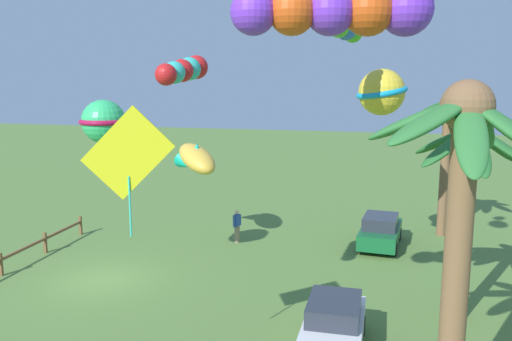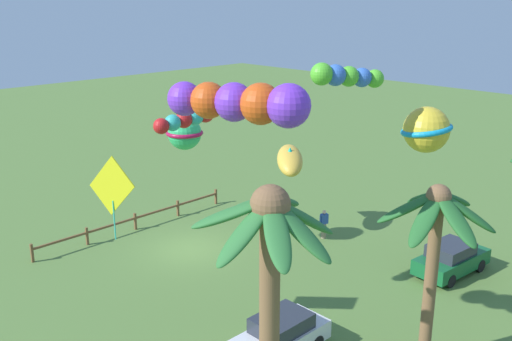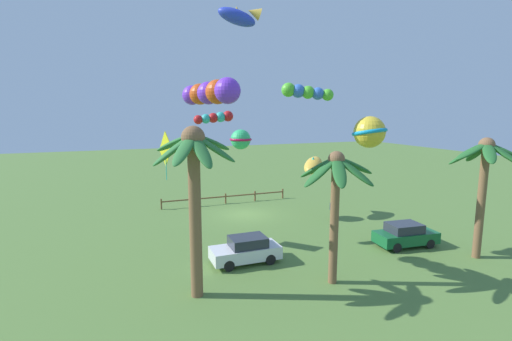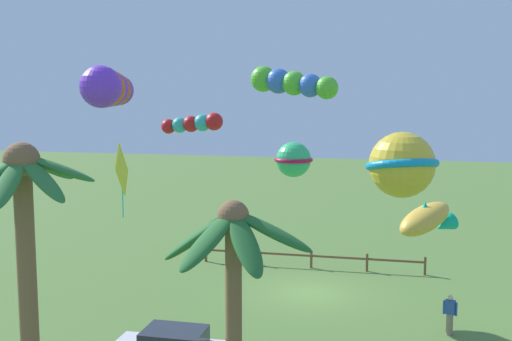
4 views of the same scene
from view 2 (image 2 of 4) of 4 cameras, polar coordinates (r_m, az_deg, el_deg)
ground_plane at (r=30.05m, az=-6.50°, el=-7.71°), size 120.00×120.00×0.00m
palm_tree_1 at (r=15.27m, az=1.36°, el=-8.94°), size 3.88×3.94×7.90m
palm_tree_2 at (r=19.95m, az=17.30°, el=-5.64°), size 3.97×3.77×6.65m
rail_fence at (r=32.75m, az=-11.80°, el=-4.72°), size 11.85×0.12×0.95m
parked_car_0 at (r=28.62m, az=18.64°, el=-8.20°), size 4.05×2.07×1.51m
parked_car_1 at (r=21.58m, az=2.30°, el=-15.95°), size 3.91×1.76×1.51m
spectator_0 at (r=31.07m, az=6.69°, el=-5.24°), size 0.53×0.34×1.59m
kite_tube_0 at (r=21.39m, az=-6.83°, el=5.07°), size 2.54×0.78×0.85m
kite_tube_1 at (r=21.62m, az=8.78°, el=9.16°), size 2.88×1.58×1.04m
kite_tube_2 at (r=16.98m, az=-1.50°, el=6.70°), size 2.19×4.56×1.27m
kite_diamond_3 at (r=20.36m, az=-13.99°, el=-1.59°), size 0.50×2.16×3.07m
kite_fish_4 at (r=30.42m, az=3.32°, el=1.04°), size 2.94×3.03×1.81m
kite_ball_5 at (r=24.06m, az=16.41°, el=3.87°), size 2.70×2.71×1.85m
kite_ball_6 at (r=27.03m, az=-7.04°, el=3.68°), size 2.25×2.25×1.57m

